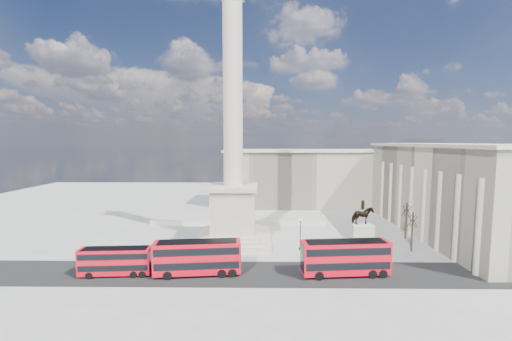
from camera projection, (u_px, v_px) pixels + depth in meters
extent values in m
plane|color=#9C9A93|center=(231.00, 250.00, 55.35)|extent=(180.00, 180.00, 0.00)
cube|color=black|center=(260.00, 274.00, 45.34)|extent=(120.00, 9.00, 0.01)
cube|color=#B1A994|center=(234.00, 238.00, 60.28)|extent=(14.00, 14.00, 1.00)
cube|color=#B1A994|center=(234.00, 234.00, 60.22)|extent=(12.00, 12.00, 0.50)
cube|color=#B1A994|center=(234.00, 232.00, 60.17)|extent=(10.00, 10.00, 0.50)
cube|color=#B1A994|center=(234.00, 210.00, 59.77)|extent=(8.00, 8.00, 8.00)
cube|color=#B1A994|center=(233.00, 187.00, 59.37)|extent=(9.00, 9.00, 0.80)
cylinder|color=beige|center=(233.00, 94.00, 57.75)|extent=(3.60, 3.60, 34.00)
cube|color=#BCB79C|center=(238.00, 223.00, 71.23)|extent=(40.00, 0.60, 1.10)
cube|color=beige|center=(456.00, 191.00, 63.92)|extent=(18.00, 45.00, 18.00)
cube|color=#BCB79C|center=(458.00, 145.00, 63.06)|extent=(19.00, 46.00, 0.60)
cube|color=beige|center=(310.00, 178.00, 94.19)|extent=(50.00, 16.00, 16.00)
cube|color=#BCB79C|center=(310.00, 151.00, 93.42)|extent=(51.00, 17.00, 0.60)
cube|color=red|center=(116.00, 261.00, 44.55)|extent=(10.06, 2.93, 3.66)
cube|color=black|center=(116.00, 265.00, 44.61)|extent=(9.67, 2.96, 0.81)
cube|color=black|center=(115.00, 254.00, 44.46)|extent=(9.67, 2.96, 0.81)
cube|color=black|center=(115.00, 248.00, 44.38)|extent=(9.05, 2.64, 0.05)
cylinder|color=black|center=(93.00, 272.00, 44.52)|extent=(1.15, 2.44, 0.99)
cylinder|color=black|center=(136.00, 272.00, 44.86)|extent=(1.15, 2.44, 0.99)
cylinder|color=black|center=(145.00, 271.00, 44.93)|extent=(1.15, 2.44, 0.99)
cube|color=red|center=(198.00, 257.00, 44.69)|extent=(12.45, 4.04, 4.50)
cube|color=black|center=(198.00, 262.00, 44.76)|extent=(11.97, 4.05, 1.00)
cube|color=black|center=(198.00, 249.00, 44.58)|extent=(11.97, 4.05, 1.00)
cube|color=black|center=(197.00, 241.00, 44.48)|extent=(11.21, 3.64, 0.07)
cylinder|color=black|center=(169.00, 272.00, 44.51)|extent=(1.52, 3.01, 1.22)
cylinder|color=black|center=(222.00, 270.00, 45.19)|extent=(1.52, 3.01, 1.22)
cylinder|color=black|center=(232.00, 269.00, 45.32)|extent=(1.52, 3.01, 1.22)
cube|color=red|center=(345.00, 257.00, 44.53)|extent=(12.59, 3.86, 4.56)
cube|color=black|center=(345.00, 263.00, 44.60)|extent=(12.10, 3.87, 1.01)
cube|color=black|center=(345.00, 249.00, 44.41)|extent=(12.10, 3.87, 1.01)
cube|color=black|center=(346.00, 241.00, 44.31)|extent=(11.33, 3.47, 0.07)
cylinder|color=black|center=(317.00, 272.00, 44.42)|extent=(1.48, 3.03, 1.24)
cylinder|color=black|center=(368.00, 270.00, 44.97)|extent=(1.48, 3.03, 1.24)
cylinder|color=black|center=(378.00, 270.00, 45.07)|extent=(1.48, 3.03, 1.24)
cylinder|color=black|center=(300.00, 249.00, 55.25)|extent=(0.38, 0.38, 0.44)
cylinder|color=black|center=(300.00, 235.00, 55.03)|extent=(0.14, 0.14, 5.24)
cylinder|color=black|center=(300.00, 221.00, 54.79)|extent=(0.26, 0.26, 0.26)
sphere|color=silver|center=(300.00, 219.00, 54.76)|extent=(0.49, 0.49, 0.49)
cube|color=#BCB79C|center=(361.00, 251.00, 54.10)|extent=(4.45, 3.34, 0.56)
cube|color=#BCB79C|center=(362.00, 238.00, 53.90)|extent=(3.56, 2.45, 4.89)
imported|color=black|center=(362.00, 216.00, 53.54)|extent=(3.82, 2.36, 3.00)
cylinder|color=black|center=(363.00, 205.00, 53.37)|extent=(0.56, 0.56, 1.33)
sphere|color=black|center=(363.00, 201.00, 53.30)|extent=(0.40, 0.40, 0.40)
cylinder|color=#332319|center=(412.00, 232.00, 54.12)|extent=(0.28, 0.28, 6.90)
cylinder|color=#332319|center=(406.00, 221.00, 61.20)|extent=(0.33, 0.33, 7.15)
cylinder|color=#332319|center=(427.00, 214.00, 67.45)|extent=(0.30, 0.30, 7.11)
imported|color=black|center=(328.00, 259.00, 48.61)|extent=(0.68, 0.46, 1.82)
imported|color=black|center=(363.00, 260.00, 48.55)|extent=(0.97, 0.93, 1.58)
imported|color=black|center=(320.00, 244.00, 55.56)|extent=(0.54, 1.05, 1.72)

